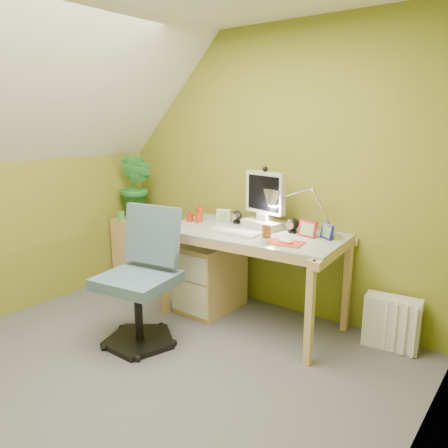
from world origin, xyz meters
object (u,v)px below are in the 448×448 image
Objects in this scene: desk at (252,277)px; potted_plant at (136,186)px; side_ledge at (133,247)px; desk_lamp at (316,201)px; monitor at (265,197)px; radiator at (392,323)px; task_chair at (137,277)px.

potted_plant reaches higher than desk.
desk is 1.59m from side_ledge.
desk_lamp is at bearing 17.19° from desk.
desk_lamp is (0.45, 0.00, 0.02)m from monitor.
side_ledge reaches higher than radiator.
desk_lamp is 0.84× the size of potted_plant.
desk_lamp reaches higher than task_chair.
monitor is 1.35m from radiator.
desk_lamp is at bearing 0.34° from potted_plant.
monitor is 1.21m from task_chair.
radiator is (2.60, 0.10, -0.78)m from potted_plant.
potted_plant reaches higher than monitor.
monitor is at bearing 0.44° from potted_plant.
monitor is at bearing 2.24° from side_ledge.
potted_plant is at bearing 174.56° from radiator.
desk is 1.11m from radiator.
potted_plant is at bearing -172.95° from desk_lamp.
radiator is (0.61, 0.09, -0.85)m from desk_lamp.
potted_plant is 1.68× the size of radiator.
potted_plant is (-1.55, 0.17, 0.59)m from desk.
side_ledge is at bearing 131.27° from task_chair.
desk_lamp is (0.45, 0.18, 0.66)m from desk.
potted_plant is (-1.55, -0.01, -0.05)m from monitor.
task_chair is 2.70× the size of radiator.
monitor is at bearing 177.04° from radiator.
side_ledge is at bearing -128.06° from potted_plant.
desk_lamp is 2.16m from side_ledge.
monitor is at bearing 85.38° from desk.
desk reaches higher than side_ledge.
task_chair reaches higher than radiator.
potted_plant is 1.54m from task_chair.
task_chair is (-0.46, -0.82, 0.14)m from desk.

